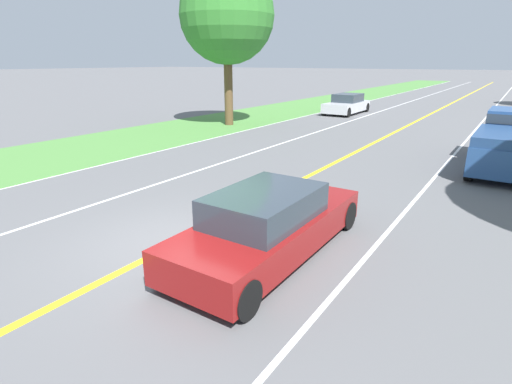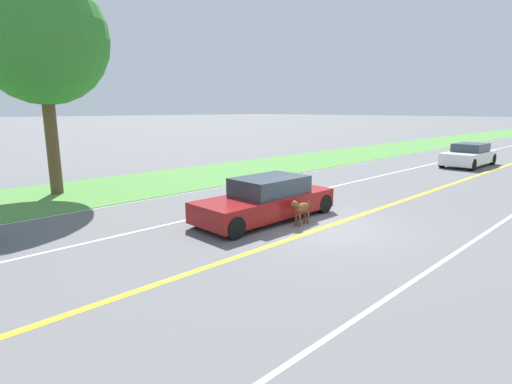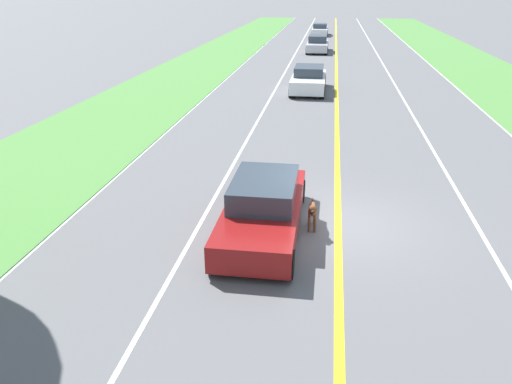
{
  "view_description": "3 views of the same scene",
  "coord_description": "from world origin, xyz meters",
  "px_view_note": "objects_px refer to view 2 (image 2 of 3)",
  "views": [
    {
      "loc": [
        5.57,
        -5.4,
        3.61
      ],
      "look_at": [
        0.99,
        1.48,
        0.9
      ],
      "focal_mm": 28.0,
      "sensor_mm": 36.0,
      "label": 1
    },
    {
      "loc": [
        -6.66,
        9.42,
        3.42
      ],
      "look_at": [
        1.92,
        1.03,
        0.92
      ],
      "focal_mm": 28.0,
      "sensor_mm": 36.0,
      "label": 2
    },
    {
      "loc": [
        0.42,
        11.64,
        5.71
      ],
      "look_at": [
        2.07,
        0.4,
        0.93
      ],
      "focal_mm": 35.0,
      "sensor_mm": 36.0,
      "label": 3
    }
  ],
  "objects_px": {
    "dog": "(301,208)",
    "roadside_tree_right_near": "(42,39)",
    "car_trailing_near": "(469,155)",
    "ego_car": "(267,200)"
  },
  "relations": [
    {
      "from": "ego_car",
      "to": "dog",
      "type": "distance_m",
      "value": 1.22
    },
    {
      "from": "ego_car",
      "to": "roadside_tree_right_near",
      "type": "distance_m",
      "value": 10.76
    },
    {
      "from": "car_trailing_near",
      "to": "roadside_tree_right_near",
      "type": "distance_m",
      "value": 23.32
    },
    {
      "from": "ego_car",
      "to": "car_trailing_near",
      "type": "distance_m",
      "value": 17.47
    },
    {
      "from": "dog",
      "to": "car_trailing_near",
      "type": "distance_m",
      "value": 17.25
    },
    {
      "from": "ego_car",
      "to": "car_trailing_near",
      "type": "relative_size",
      "value": 1.05
    },
    {
      "from": "car_trailing_near",
      "to": "roadside_tree_right_near",
      "type": "xyz_separation_m",
      "value": [
        8.9,
        20.88,
        5.37
      ]
    },
    {
      "from": "dog",
      "to": "roadside_tree_right_near",
      "type": "bearing_deg",
      "value": 17.85
    },
    {
      "from": "dog",
      "to": "car_trailing_near",
      "type": "height_order",
      "value": "car_trailing_near"
    },
    {
      "from": "dog",
      "to": "roadside_tree_right_near",
      "type": "relative_size",
      "value": 0.13
    }
  ]
}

